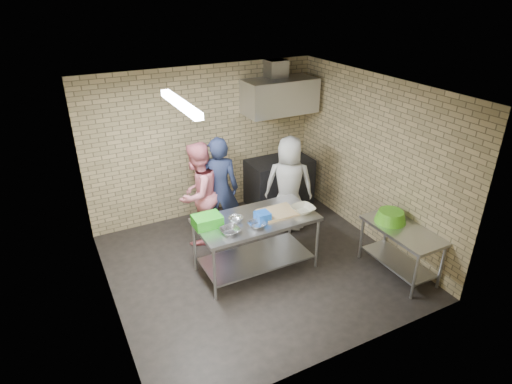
% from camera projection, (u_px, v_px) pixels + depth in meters
% --- Properties ---
extents(floor, '(4.20, 4.20, 0.00)m').
position_uv_depth(floor, '(256.00, 265.00, 6.61)').
color(floor, black).
rests_on(floor, ground).
extents(ceiling, '(4.20, 4.20, 0.00)m').
position_uv_depth(ceiling, '(256.00, 90.00, 5.41)').
color(ceiling, black).
rests_on(ceiling, ground).
extents(back_wall, '(4.20, 0.06, 2.70)m').
position_uv_depth(back_wall, '(204.00, 143.00, 7.60)').
color(back_wall, tan).
rests_on(back_wall, ground).
extents(front_wall, '(4.20, 0.06, 2.70)m').
position_uv_depth(front_wall, '(345.00, 261.00, 4.42)').
color(front_wall, tan).
rests_on(front_wall, ground).
extents(left_wall, '(0.06, 4.00, 2.70)m').
position_uv_depth(left_wall, '(101.00, 221.00, 5.15)').
color(left_wall, tan).
rests_on(left_wall, ground).
extents(right_wall, '(0.06, 4.00, 2.70)m').
position_uv_depth(right_wall, '(373.00, 160.00, 6.87)').
color(right_wall, tan).
rests_on(right_wall, ground).
extents(prep_table, '(1.74, 0.87, 0.87)m').
position_uv_depth(prep_table, '(256.00, 244.00, 6.36)').
color(prep_table, silver).
rests_on(prep_table, floor).
extents(side_counter, '(0.60, 1.20, 0.75)m').
position_uv_depth(side_counter, '(399.00, 251.00, 6.31)').
color(side_counter, silver).
rests_on(side_counter, floor).
extents(stove, '(1.20, 0.70, 0.90)m').
position_uv_depth(stove, '(279.00, 182.00, 8.28)').
color(stove, black).
rests_on(stove, floor).
extents(range_hood, '(1.30, 0.60, 0.60)m').
position_uv_depth(range_hood, '(280.00, 96.00, 7.59)').
color(range_hood, silver).
rests_on(range_hood, back_wall).
extents(hood_duct, '(0.35, 0.30, 0.30)m').
position_uv_depth(hood_duct, '(276.00, 69.00, 7.51)').
color(hood_duct, '#A5A8AD').
rests_on(hood_duct, back_wall).
extents(wall_shelf, '(0.80, 0.20, 0.04)m').
position_uv_depth(wall_shelf, '(289.00, 102.00, 7.94)').
color(wall_shelf, '#3F2B19').
rests_on(wall_shelf, back_wall).
extents(fluorescent_fixture, '(0.10, 1.25, 0.08)m').
position_uv_depth(fluorescent_fixture, '(180.00, 104.00, 5.03)').
color(fluorescent_fixture, white).
rests_on(fluorescent_fixture, ceiling).
extents(green_crate, '(0.39, 0.29, 0.16)m').
position_uv_depth(green_crate, '(207.00, 221.00, 5.94)').
color(green_crate, green).
rests_on(green_crate, prep_table).
extents(blue_tub, '(0.19, 0.19, 0.13)m').
position_uv_depth(blue_tub, '(262.00, 216.00, 6.08)').
color(blue_tub, blue).
rests_on(blue_tub, prep_table).
extents(cutting_board, '(0.53, 0.41, 0.03)m').
position_uv_depth(cutting_board, '(278.00, 212.00, 6.29)').
color(cutting_board, tan).
rests_on(cutting_board, prep_table).
extents(mixing_bowl_a, '(0.28, 0.28, 0.07)m').
position_uv_depth(mixing_bowl_a, '(230.00, 231.00, 5.79)').
color(mixing_bowl_a, '#A9ABB0').
rests_on(mixing_bowl_a, prep_table).
extents(mixing_bowl_b, '(0.22, 0.22, 0.07)m').
position_uv_depth(mixing_bowl_b, '(236.00, 219.00, 6.07)').
color(mixing_bowl_b, silver).
rests_on(mixing_bowl_b, prep_table).
extents(mixing_bowl_c, '(0.26, 0.26, 0.06)m').
position_uv_depth(mixing_bowl_c, '(257.00, 225.00, 5.94)').
color(mixing_bowl_c, silver).
rests_on(mixing_bowl_c, prep_table).
extents(ceramic_bowl, '(0.35, 0.35, 0.08)m').
position_uv_depth(ceramic_bowl, '(303.00, 209.00, 6.32)').
color(ceramic_bowl, '#C0BB99').
rests_on(ceramic_bowl, prep_table).
extents(green_basin, '(0.46, 0.46, 0.17)m').
position_uv_depth(green_basin, '(391.00, 216.00, 6.29)').
color(green_basin, '#59C626').
rests_on(green_basin, side_counter).
extents(bottle_red, '(0.07, 0.07, 0.18)m').
position_uv_depth(bottle_red, '(277.00, 97.00, 7.79)').
color(bottle_red, '#B22619').
rests_on(bottle_red, wall_shelf).
extents(bottle_green, '(0.06, 0.06, 0.15)m').
position_uv_depth(bottle_green, '(296.00, 96.00, 7.96)').
color(bottle_green, green).
rests_on(bottle_green, wall_shelf).
extents(man_navy, '(0.76, 0.64, 1.78)m').
position_uv_depth(man_navy, '(219.00, 189.00, 6.99)').
color(man_navy, black).
rests_on(man_navy, floor).
extents(woman_pink, '(1.06, 1.01, 1.72)m').
position_uv_depth(woman_pink, '(198.00, 194.00, 6.89)').
color(woman_pink, pink).
rests_on(woman_pink, floor).
extents(woman_white, '(0.98, 0.88, 1.67)m').
position_uv_depth(woman_white, '(289.00, 184.00, 7.27)').
color(woman_white, silver).
rests_on(woman_white, floor).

